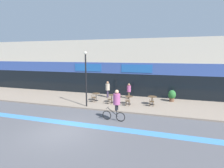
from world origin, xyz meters
TOP-DOWN VIEW (x-y plane):
  - ground_plane at (0.00, 0.00)m, footprint 120.00×120.00m
  - sidewalk_slab at (0.00, 7.25)m, footprint 40.00×5.50m
  - storefront_facade at (0.00, 11.97)m, footprint 40.00×4.06m
  - bike_lane_stripe at (0.00, 1.36)m, footprint 36.00×0.70m
  - bistro_table_0 at (-0.62, 6.98)m, footprint 0.72×0.72m
  - bistro_table_1 at (1.06, 6.76)m, footprint 0.62×0.62m
  - bistro_table_2 at (2.70, 6.68)m, footprint 0.69×0.69m
  - bistro_table_3 at (4.72, 7.15)m, footprint 0.78×0.78m
  - cafe_chair_0_near at (-0.63, 6.36)m, footprint 0.43×0.59m
  - cafe_chair_1_near at (1.05, 6.13)m, footprint 0.42×0.58m
  - cafe_chair_1_side at (1.68, 6.76)m, footprint 0.57×0.40m
  - cafe_chair_2_near at (2.70, 6.06)m, footprint 0.42×0.58m
  - cafe_chair_3_near at (4.72, 6.53)m, footprint 0.40×0.58m
  - planter_pot at (6.45, 8.84)m, footprint 0.72×0.72m
  - lamp_post at (-0.70, 4.97)m, footprint 0.26×0.26m
  - cyclist_0 at (2.60, 2.70)m, footprint 1.67×0.53m
  - pedestrian_near_end at (2.26, 8.73)m, footprint 0.43×0.43m
  - pedestrian_far_end at (0.03, 8.60)m, footprint 0.46×0.46m

SIDE VIEW (x-z plane):
  - ground_plane at x=0.00m, z-range 0.00..0.00m
  - bike_lane_stripe at x=0.00m, z-range 0.00..0.01m
  - sidewalk_slab at x=0.00m, z-range 0.00..0.12m
  - cafe_chair_0_near at x=-0.63m, z-range 0.19..1.09m
  - cafe_chair_1_near at x=1.05m, z-range 0.19..1.09m
  - cafe_chair_1_side at x=1.68m, z-range 0.19..1.09m
  - cafe_chair_2_near at x=2.70m, z-range 0.19..1.09m
  - cafe_chair_3_near at x=4.72m, z-range 0.19..1.09m
  - bistro_table_2 at x=2.70m, z-range 0.28..1.02m
  - bistro_table_1 at x=1.06m, z-range 0.27..1.02m
  - bistro_table_0 at x=-0.62m, z-range 0.28..1.02m
  - bistro_table_3 at x=4.72m, z-range 0.29..1.04m
  - planter_pot at x=6.45m, z-range 0.17..1.27m
  - pedestrian_near_end at x=2.26m, z-range 0.27..1.84m
  - pedestrian_far_end at x=0.03m, z-range 0.28..1.99m
  - cyclist_0 at x=2.60m, z-range 0.23..2.43m
  - lamp_post at x=-0.70m, z-range 0.51..5.22m
  - storefront_facade at x=0.00m, z-range -0.02..6.23m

